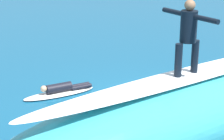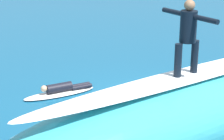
# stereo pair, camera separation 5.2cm
# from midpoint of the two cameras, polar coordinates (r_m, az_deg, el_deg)

# --- Properties ---
(ground_plane) EXTENTS (120.00, 120.00, 0.00)m
(ground_plane) POSITION_cam_midpoint_polar(r_m,az_deg,el_deg) (12.08, 4.46, -4.93)
(ground_plane) COLOR #145175
(wave_crest) EXTENTS (9.88, 4.25, 1.74)m
(wave_crest) POSITION_cam_midpoint_polar(r_m,az_deg,el_deg) (9.69, 9.81, -5.82)
(wave_crest) COLOR teal
(wave_crest) RESTS_ON ground_plane
(wave_foam_lip) EXTENTS (8.16, 2.45, 0.08)m
(wave_foam_lip) POSITION_cam_midpoint_polar(r_m,az_deg,el_deg) (9.35, 10.12, -0.77)
(wave_foam_lip) COLOR white
(wave_foam_lip) RESTS_ON wave_crest
(surfboard_riding) EXTENTS (2.17, 0.91, 0.06)m
(surfboard_riding) POSITION_cam_midpoint_polar(r_m,az_deg,el_deg) (9.33, 9.97, -0.86)
(surfboard_riding) COLOR #EAE5C6
(surfboard_riding) RESTS_ON wave_crest
(surfer_riding) EXTENTS (0.64, 1.54, 1.64)m
(surfer_riding) POSITION_cam_midpoint_polar(r_m,az_deg,el_deg) (9.05, 10.32, 5.00)
(surfer_riding) COLOR black
(surfer_riding) RESTS_ON surfboard_riding
(surfboard_paddling) EXTENTS (2.26, 0.73, 0.09)m
(surfboard_paddling) POSITION_cam_midpoint_polar(r_m,az_deg,el_deg) (12.94, -6.95, -3.12)
(surfboard_paddling) COLOR silver
(surfboard_paddling) RESTS_ON ground_plane
(surfer_paddling) EXTENTS (1.61, 0.39, 0.29)m
(surfer_paddling) POSITION_cam_midpoint_polar(r_m,az_deg,el_deg) (12.92, -6.48, -2.33)
(surfer_paddling) COLOR black
(surfer_paddling) RESTS_ON surfboard_paddling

